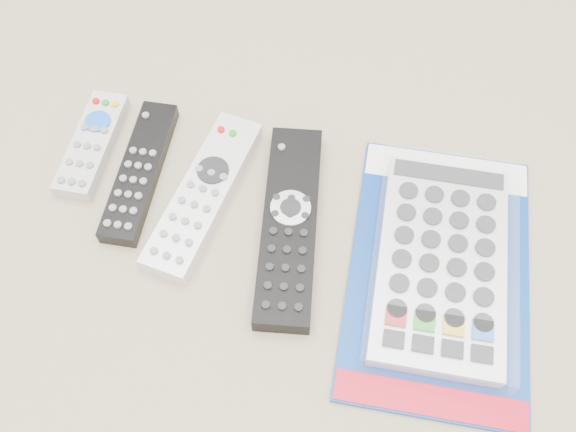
% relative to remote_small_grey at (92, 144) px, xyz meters
% --- Properties ---
extents(remote_small_grey, '(0.05, 0.16, 0.02)m').
position_rel_remote_small_grey_xyz_m(remote_small_grey, '(0.00, 0.00, 0.00)').
color(remote_small_grey, '#B1B1B3').
rests_on(remote_small_grey, ground).
extents(remote_slim_black, '(0.06, 0.20, 0.02)m').
position_rel_remote_small_grey_xyz_m(remote_slim_black, '(0.07, -0.02, -0.00)').
color(remote_slim_black, black).
rests_on(remote_slim_black, ground).
extents(remote_silver_dvd, '(0.08, 0.23, 0.03)m').
position_rel_remote_small_grey_xyz_m(remote_silver_dvd, '(0.16, -0.04, 0.00)').
color(remote_silver_dvd, silver).
rests_on(remote_silver_dvd, ground).
extents(remote_large_black, '(0.10, 0.26, 0.03)m').
position_rel_remote_small_grey_xyz_m(remote_large_black, '(0.26, -0.05, 0.00)').
color(remote_large_black, black).
rests_on(remote_large_black, ground).
extents(jumbo_remote_packaged, '(0.22, 0.34, 0.04)m').
position_rel_remote_small_grey_xyz_m(jumbo_remote_packaged, '(0.44, -0.06, 0.01)').
color(jumbo_remote_packaged, navy).
rests_on(jumbo_remote_packaged, ground).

